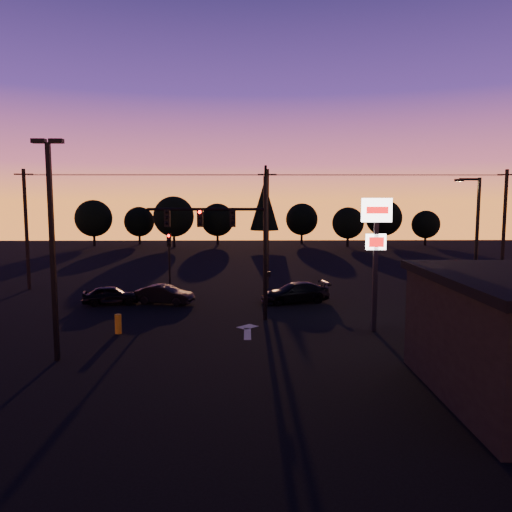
{
  "coord_description": "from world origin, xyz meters",
  "views": [
    {
      "loc": [
        0.5,
        -23.48,
        6.69
      ],
      "look_at": [
        1.0,
        5.0,
        3.5
      ],
      "focal_mm": 35.0,
      "sensor_mm": 36.0,
      "label": 1
    }
  ],
  "objects_px": {
    "car_left": "(111,295)",
    "car_mid": "(165,295)",
    "pylon_sign": "(376,236)",
    "car_right": "(295,293)",
    "parking_lot_light": "(52,235)",
    "streetlight": "(475,239)",
    "bollard": "(118,324)",
    "traffic_signal_mast": "(236,232)",
    "secondary_signal": "(169,255)",
    "suv_parked": "(469,334)"
  },
  "relations": [
    {
      "from": "secondary_signal",
      "to": "streetlight",
      "type": "height_order",
      "value": "streetlight"
    },
    {
      "from": "parking_lot_light",
      "to": "pylon_sign",
      "type": "xyz_separation_m",
      "value": [
        14.5,
        4.5,
        -0.36
      ]
    },
    {
      "from": "secondary_signal",
      "to": "parking_lot_light",
      "type": "height_order",
      "value": "parking_lot_light"
    },
    {
      "from": "parking_lot_light",
      "to": "streetlight",
      "type": "relative_size",
      "value": 1.14
    },
    {
      "from": "secondary_signal",
      "to": "parking_lot_light",
      "type": "relative_size",
      "value": 0.48
    },
    {
      "from": "bollard",
      "to": "streetlight",
      "type": "bearing_deg",
      "value": 12.24
    },
    {
      "from": "secondary_signal",
      "to": "streetlight",
      "type": "bearing_deg",
      "value": -17.56
    },
    {
      "from": "traffic_signal_mast",
      "to": "pylon_sign",
      "type": "height_order",
      "value": "traffic_signal_mast"
    },
    {
      "from": "pylon_sign",
      "to": "car_mid",
      "type": "xyz_separation_m",
      "value": [
        -11.86,
        6.9,
        -4.3
      ]
    },
    {
      "from": "bollard",
      "to": "car_mid",
      "type": "relative_size",
      "value": 0.26
    },
    {
      "from": "car_left",
      "to": "suv_parked",
      "type": "distance_m",
      "value": 21.29
    },
    {
      "from": "traffic_signal_mast",
      "to": "car_left",
      "type": "height_order",
      "value": "traffic_signal_mast"
    },
    {
      "from": "pylon_sign",
      "to": "streetlight",
      "type": "relative_size",
      "value": 0.85
    },
    {
      "from": "traffic_signal_mast",
      "to": "streetlight",
      "type": "xyz_separation_m",
      "value": [
        14.01,
        1.51,
        -0.52
      ]
    },
    {
      "from": "traffic_signal_mast",
      "to": "parking_lot_light",
      "type": "height_order",
      "value": "parking_lot_light"
    },
    {
      "from": "car_right",
      "to": "suv_parked",
      "type": "bearing_deg",
      "value": 17.86
    },
    {
      "from": "secondary_signal",
      "to": "car_left",
      "type": "bearing_deg",
      "value": -136.2
    },
    {
      "from": "pylon_sign",
      "to": "car_left",
      "type": "height_order",
      "value": "pylon_sign"
    },
    {
      "from": "parking_lot_light",
      "to": "pylon_sign",
      "type": "distance_m",
      "value": 15.19
    },
    {
      "from": "pylon_sign",
      "to": "traffic_signal_mast",
      "type": "bearing_deg",
      "value": 160.64
    },
    {
      "from": "secondary_signal",
      "to": "traffic_signal_mast",
      "type": "bearing_deg",
      "value": -56.81
    },
    {
      "from": "streetlight",
      "to": "car_left",
      "type": "height_order",
      "value": "streetlight"
    },
    {
      "from": "traffic_signal_mast",
      "to": "pylon_sign",
      "type": "distance_m",
      "value": 7.52
    },
    {
      "from": "streetlight",
      "to": "secondary_signal",
      "type": "bearing_deg",
      "value": 162.44
    },
    {
      "from": "car_mid",
      "to": "suv_parked",
      "type": "height_order",
      "value": "suv_parked"
    },
    {
      "from": "pylon_sign",
      "to": "car_left",
      "type": "relative_size",
      "value": 1.9
    },
    {
      "from": "parking_lot_light",
      "to": "car_right",
      "type": "bearing_deg",
      "value": 46.49
    },
    {
      "from": "car_mid",
      "to": "car_right",
      "type": "xyz_separation_m",
      "value": [
        8.5,
        0.33,
        0.04
      ]
    },
    {
      "from": "parking_lot_light",
      "to": "bollard",
      "type": "relative_size",
      "value": 9.25
    },
    {
      "from": "streetlight",
      "to": "bollard",
      "type": "xyz_separation_m",
      "value": [
        -19.92,
        -4.32,
        -3.93
      ]
    },
    {
      "from": "streetlight",
      "to": "pylon_sign",
      "type": "bearing_deg",
      "value": -149.92
    },
    {
      "from": "car_left",
      "to": "car_mid",
      "type": "distance_m",
      "value": 3.43
    },
    {
      "from": "parking_lot_light",
      "to": "bollard",
      "type": "distance_m",
      "value": 6.52
    },
    {
      "from": "bollard",
      "to": "car_left",
      "type": "height_order",
      "value": "car_left"
    },
    {
      "from": "car_left",
      "to": "car_right",
      "type": "relative_size",
      "value": 0.79
    },
    {
      "from": "pylon_sign",
      "to": "suv_parked",
      "type": "relative_size",
      "value": 1.34
    },
    {
      "from": "parking_lot_light",
      "to": "bollard",
      "type": "bearing_deg",
      "value": 70.41
    },
    {
      "from": "traffic_signal_mast",
      "to": "parking_lot_light",
      "type": "relative_size",
      "value": 0.94
    },
    {
      "from": "traffic_signal_mast",
      "to": "car_left",
      "type": "xyz_separation_m",
      "value": [
        -8.19,
        4.34,
        -4.33
      ]
    },
    {
      "from": "car_right",
      "to": "suv_parked",
      "type": "relative_size",
      "value": 0.9
    },
    {
      "from": "parking_lot_light",
      "to": "car_mid",
      "type": "height_order",
      "value": "parking_lot_light"
    },
    {
      "from": "pylon_sign",
      "to": "bollard",
      "type": "bearing_deg",
      "value": -178.6
    },
    {
      "from": "streetlight",
      "to": "bollard",
      "type": "distance_m",
      "value": 20.76
    },
    {
      "from": "bollard",
      "to": "parking_lot_light",
      "type": "bearing_deg",
      "value": -109.59
    },
    {
      "from": "secondary_signal",
      "to": "car_left",
      "type": "distance_m",
      "value": 5.09
    },
    {
      "from": "traffic_signal_mast",
      "to": "streetlight",
      "type": "bearing_deg",
      "value": 6.14
    },
    {
      "from": "car_left",
      "to": "car_mid",
      "type": "xyz_separation_m",
      "value": [
        3.43,
        0.06,
        0.01
      ]
    },
    {
      "from": "secondary_signal",
      "to": "car_left",
      "type": "height_order",
      "value": "secondary_signal"
    },
    {
      "from": "pylon_sign",
      "to": "car_mid",
      "type": "bearing_deg",
      "value": 149.84
    },
    {
      "from": "parking_lot_light",
      "to": "car_mid",
      "type": "relative_size",
      "value": 2.43
    }
  ]
}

